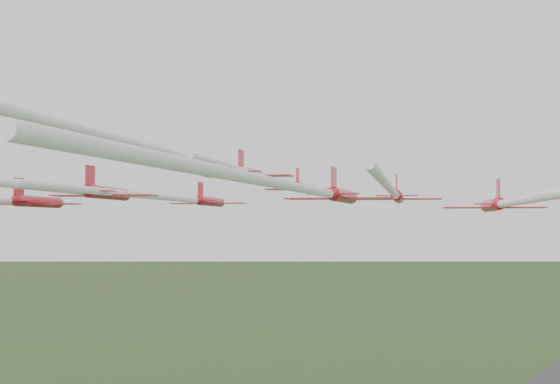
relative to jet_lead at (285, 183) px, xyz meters
The scene contains 7 objects.
jet_lead is the anchor object (origin of this frame).
jet_row2_left 14.47m from the jet_lead, 106.46° to the right, with size 17.99×44.07×2.53m.
jet_row2_right 18.58m from the jet_lead, 25.75° to the right, with size 22.21×50.87×2.79m.
jet_row3_mid 32.32m from the jet_lead, 70.68° to the right, with size 24.14×60.22×2.49m.
jet_row3_right 33.84m from the jet_lead, 28.64° to the right, with size 21.09×43.67×2.62m.
jet_row4_left 44.16m from the jet_lead, 81.79° to the right, with size 26.33×58.94×2.55m.
jet_row4_right 39.90m from the jet_lead, 56.54° to the right, with size 16.73×46.54×2.45m.
Camera 1 is at (41.47, -72.46, 47.14)m, focal length 50.00 mm.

